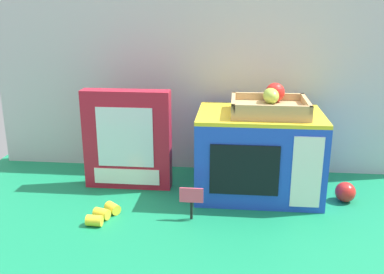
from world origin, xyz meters
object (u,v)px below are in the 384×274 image
at_px(toy_microwave, 258,153).
at_px(price_sign, 191,199).
at_px(loose_toy_banana, 103,214).
at_px(loose_toy_apple, 345,192).
at_px(food_groups_crate, 270,105).
at_px(cookie_set_box, 127,140).

relative_size(toy_microwave, price_sign, 3.99).
relative_size(loose_toy_banana, loose_toy_apple, 1.95).
bearing_deg(toy_microwave, loose_toy_banana, -152.42).
relative_size(toy_microwave, loose_toy_apple, 6.18).
xyz_separation_m(toy_microwave, loose_toy_apple, (0.28, -0.04, -0.11)).
distance_m(food_groups_crate, price_sign, 0.39).
bearing_deg(price_sign, loose_toy_banana, -174.52).
bearing_deg(food_groups_crate, loose_toy_apple, -9.48).
bearing_deg(loose_toy_banana, loose_toy_apple, 14.88).
xyz_separation_m(price_sign, loose_toy_banana, (-0.26, -0.02, -0.05)).
relative_size(food_groups_crate, cookie_set_box, 0.70).
bearing_deg(loose_toy_apple, food_groups_crate, 170.52).
bearing_deg(loose_toy_apple, toy_microwave, 171.06).
distance_m(price_sign, loose_toy_apple, 0.51).
xyz_separation_m(toy_microwave, loose_toy_banana, (-0.46, -0.24, -0.12)).
bearing_deg(price_sign, food_groups_crate, 42.87).
distance_m(cookie_set_box, loose_toy_apple, 0.73).
bearing_deg(cookie_set_box, food_groups_crate, -0.99).
xyz_separation_m(toy_microwave, cookie_set_box, (-0.44, 0.01, 0.03)).
bearing_deg(price_sign, cookie_set_box, 137.46).
xyz_separation_m(price_sign, loose_toy_apple, (0.48, 0.17, -0.03)).
distance_m(food_groups_crate, loose_toy_apple, 0.37).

